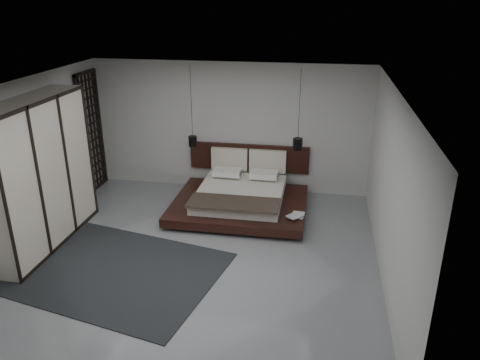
% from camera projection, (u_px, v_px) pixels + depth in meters
% --- Properties ---
extents(floor, '(6.00, 6.00, 0.00)m').
position_uv_depth(floor, '(196.00, 254.00, 7.89)').
color(floor, gray).
rests_on(floor, ground).
extents(ceiling, '(6.00, 6.00, 0.00)m').
position_uv_depth(ceiling, '(190.00, 89.00, 6.85)').
color(ceiling, white).
rests_on(ceiling, wall_back).
extents(wall_back, '(6.00, 0.00, 6.00)m').
position_uv_depth(wall_back, '(230.00, 127.00, 10.12)').
color(wall_back, '#BCBCBA').
rests_on(wall_back, floor).
extents(wall_front, '(6.00, 0.00, 6.00)m').
position_uv_depth(wall_front, '(113.00, 287.00, 4.63)').
color(wall_front, '#BCBCBA').
rests_on(wall_front, floor).
extents(wall_left, '(0.00, 6.00, 6.00)m').
position_uv_depth(wall_left, '(21.00, 166.00, 7.86)').
color(wall_left, '#BCBCBA').
rests_on(wall_left, floor).
extents(wall_right, '(0.00, 6.00, 6.00)m').
position_uv_depth(wall_right, '(390.00, 190.00, 6.89)').
color(wall_right, '#BCBCBA').
rests_on(wall_right, floor).
extents(lattice_screen, '(0.05, 0.90, 2.60)m').
position_uv_depth(lattice_screen, '(92.00, 132.00, 10.13)').
color(lattice_screen, black).
rests_on(lattice_screen, floor).
extents(bed, '(2.62, 2.33, 1.05)m').
position_uv_depth(bed, '(241.00, 196.00, 9.47)').
color(bed, black).
rests_on(bed, floor).
extents(book_lower, '(0.26, 0.33, 0.03)m').
position_uv_depth(book_lower, '(292.00, 215.00, 8.73)').
color(book_lower, '#99724C').
rests_on(book_lower, bed).
extents(book_upper, '(0.36, 0.37, 0.02)m').
position_uv_depth(book_upper, '(291.00, 214.00, 8.69)').
color(book_upper, '#99724C').
rests_on(book_upper, book_lower).
extents(pendant_left, '(0.17, 0.17, 1.64)m').
position_uv_depth(pendant_left, '(193.00, 141.00, 9.64)').
color(pendant_left, black).
rests_on(pendant_left, ceiling).
extents(pendant_right, '(0.19, 0.19, 1.60)m').
position_uv_depth(pendant_right, '(298.00, 144.00, 9.27)').
color(pendant_right, black).
rests_on(pendant_right, ceiling).
extents(wardrobe, '(0.61, 2.60, 2.55)m').
position_uv_depth(wardrobe, '(38.00, 175.00, 7.84)').
color(wardrobe, beige).
rests_on(wardrobe, floor).
extents(rug, '(3.77, 3.03, 0.01)m').
position_uv_depth(rug, '(112.00, 270.00, 7.44)').
color(rug, black).
rests_on(rug, floor).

